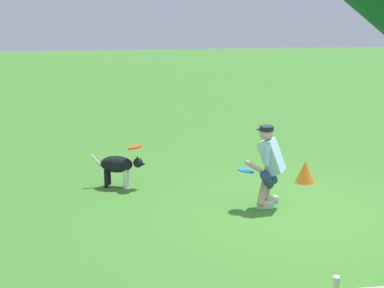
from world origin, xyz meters
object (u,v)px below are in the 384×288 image
(training_cone, at_px, (305,172))
(frisbee_held, at_px, (246,171))
(frisbee_flying, at_px, (134,147))
(person, at_px, (269,163))
(dog, at_px, (119,165))

(training_cone, bearing_deg, frisbee_held, 38.32)
(frisbee_flying, height_order, frisbee_held, frisbee_flying)
(person, relative_size, frisbee_flying, 5.18)
(frisbee_held, bearing_deg, training_cone, -141.68)
(person, bearing_deg, training_cone, -102.29)
(dog, bearing_deg, frisbee_held, -17.81)
(frisbee_flying, bearing_deg, frisbee_held, 144.42)
(frisbee_flying, bearing_deg, dog, -13.60)
(person, bearing_deg, frisbee_flying, 1.98)
(person, distance_m, dog, 2.67)
(training_cone, bearing_deg, person, 46.48)
(person, distance_m, training_cone, 1.50)
(dog, bearing_deg, person, -12.42)
(person, height_order, frisbee_flying, person)
(frisbee_held, xyz_separation_m, training_cone, (-1.35, -1.07, -0.41))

